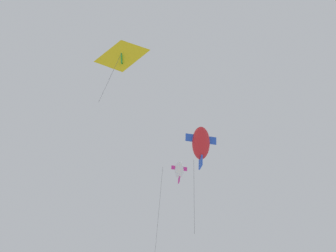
% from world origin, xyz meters
% --- Properties ---
extents(kite_delta_near_right, '(2.44, 1.35, 4.23)m').
position_xyz_m(kite_delta_near_right, '(1.29, -5.63, 24.37)').
color(kite_delta_near_right, yellow).
extents(kite_fish_near_left, '(1.65, 1.63, 6.61)m').
position_xyz_m(kite_fish_near_left, '(3.17, -0.44, 20.66)').
color(kite_fish_near_left, red).
extents(kite_fish_far_centre, '(2.47, 2.27, 6.38)m').
position_xyz_m(kite_fish_far_centre, '(-1.09, 3.81, 23.31)').
color(kite_fish_far_centre, white).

